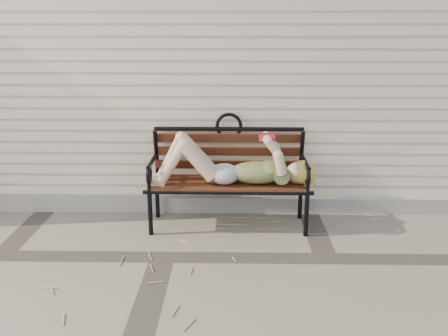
{
  "coord_description": "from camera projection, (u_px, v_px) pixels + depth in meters",
  "views": [
    {
      "loc": [
        0.54,
        -3.46,
        1.73
      ],
      "look_at": [
        0.46,
        0.48,
        0.57
      ],
      "focal_mm": 40.0,
      "sensor_mm": 36.0,
      "label": 1
    }
  ],
  "objects": [
    {
      "name": "ground",
      "position": [
        163.0,
        257.0,
        3.82
      ],
      "size": [
        80.0,
        80.0,
        0.0
      ],
      "primitive_type": "plane",
      "color": "#786C5C",
      "rests_on": "ground"
    },
    {
      "name": "house_wall",
      "position": [
        191.0,
        41.0,
        6.27
      ],
      "size": [
        8.0,
        4.0,
        3.0
      ],
      "primitive_type": "cube",
      "color": "beige",
      "rests_on": "ground"
    },
    {
      "name": "foundation_strip",
      "position": [
        176.0,
        204.0,
        4.73
      ],
      "size": [
        8.0,
        0.1,
        0.15
      ],
      "primitive_type": "cube",
      "color": "#9A948B",
      "rests_on": "ground"
    },
    {
      "name": "garden_bench",
      "position": [
        229.0,
        165.0,
        4.34
      ],
      "size": [
        1.48,
        0.59,
        0.96
      ],
      "color": "black",
      "rests_on": "ground"
    },
    {
      "name": "reading_woman",
      "position": [
        230.0,
        165.0,
        4.22
      ],
      "size": [
        1.4,
        0.32,
        0.44
      ],
      "color": "#093740",
      "rests_on": "ground"
    },
    {
      "name": "straw_scatter",
      "position": [
        34.0,
        288.0,
        3.36
      ],
      "size": [
        2.88,
        1.77,
        0.01
      ],
      "color": "tan",
      "rests_on": "ground"
    }
  ]
}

